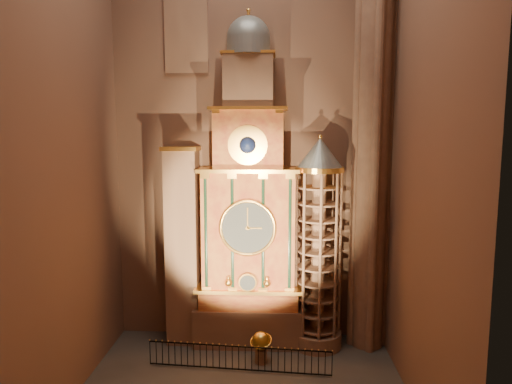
{
  "coord_description": "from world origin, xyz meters",
  "views": [
    {
      "loc": [
        1.33,
        -17.7,
        10.89
      ],
      "look_at": [
        0.45,
        3.0,
        8.19
      ],
      "focal_mm": 32.0,
      "sensor_mm": 36.0,
      "label": 1
    }
  ],
  "objects_px": {
    "astronomical_clock": "(249,217)",
    "celestial_globe": "(261,344)",
    "iron_railing": "(239,358)",
    "portrait_tower": "(183,245)",
    "stair_turret": "(318,246)"
  },
  "relations": [
    {
      "from": "astronomical_clock",
      "to": "iron_railing",
      "type": "xyz_separation_m",
      "value": [
        -0.3,
        -3.01,
        -6.04
      ]
    },
    {
      "from": "portrait_tower",
      "to": "astronomical_clock",
      "type": "bearing_deg",
      "value": -0.29
    },
    {
      "from": "iron_railing",
      "to": "portrait_tower",
      "type": "bearing_deg",
      "value": 135.69
    },
    {
      "from": "astronomical_clock",
      "to": "stair_turret",
      "type": "height_order",
      "value": "astronomical_clock"
    },
    {
      "from": "astronomical_clock",
      "to": "stair_turret",
      "type": "relative_size",
      "value": 1.55
    },
    {
      "from": "portrait_tower",
      "to": "celestial_globe",
      "type": "distance_m",
      "value": 6.28
    },
    {
      "from": "stair_turret",
      "to": "iron_railing",
      "type": "distance_m",
      "value": 6.59
    },
    {
      "from": "stair_turret",
      "to": "celestial_globe",
      "type": "xyz_separation_m",
      "value": [
        -2.81,
        -1.9,
        -4.35
      ]
    },
    {
      "from": "portrait_tower",
      "to": "celestial_globe",
      "type": "xyz_separation_m",
      "value": [
        4.09,
        -2.19,
        -4.23
      ]
    },
    {
      "from": "astronomical_clock",
      "to": "celestial_globe",
      "type": "xyz_separation_m",
      "value": [
        0.69,
        -2.17,
        -5.76
      ]
    },
    {
      "from": "portrait_tower",
      "to": "stair_turret",
      "type": "distance_m",
      "value": 6.91
    },
    {
      "from": "stair_turret",
      "to": "celestial_globe",
      "type": "relative_size",
      "value": 7.06
    },
    {
      "from": "portrait_tower",
      "to": "celestial_globe",
      "type": "height_order",
      "value": "portrait_tower"
    },
    {
      "from": "astronomical_clock",
      "to": "iron_railing",
      "type": "relative_size",
      "value": 1.98
    },
    {
      "from": "portrait_tower",
      "to": "iron_railing",
      "type": "distance_m",
      "value": 6.26
    }
  ]
}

